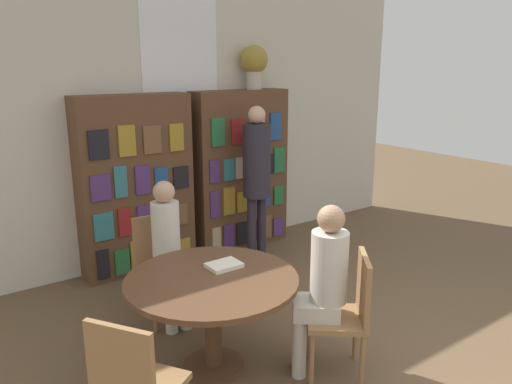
{
  "coord_description": "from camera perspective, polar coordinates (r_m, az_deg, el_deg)",
  "views": [
    {
      "loc": [
        -2.56,
        -1.59,
        2.16
      ],
      "look_at": [
        -0.09,
        1.84,
        1.05
      ],
      "focal_mm": 35.0,
      "sensor_mm": 36.0,
      "label": 1
    }
  ],
  "objects": [
    {
      "name": "reading_table",
      "position": [
        3.57,
        -5.04,
        -11.38
      ],
      "size": [
        1.22,
        1.22,
        0.71
      ],
      "color": "brown",
      "rests_on": "ground_plane"
    },
    {
      "name": "bookshelf_left",
      "position": [
        5.29,
        -13.56,
        0.73
      ],
      "size": [
        1.18,
        0.34,
        1.85
      ],
      "color": "brown",
      "rests_on": "ground_plane"
    },
    {
      "name": "seated_reader_left",
      "position": [
        4.17,
        -9.94,
        -6.21
      ],
      "size": [
        0.25,
        0.36,
        1.23
      ],
      "rotation": [
        0.0,
        0.0,
        -3.2
      ],
      "color": "beige",
      "rests_on": "ground_plane"
    },
    {
      "name": "chair_left_side",
      "position": [
        4.41,
        -10.78,
        -7.81
      ],
      "size": [
        0.42,
        0.42,
        0.89
      ],
      "rotation": [
        0.0,
        0.0,
        -3.2
      ],
      "color": "olive",
      "rests_on": "ground_plane"
    },
    {
      "name": "open_book_on_table",
      "position": [
        3.68,
        -3.68,
        -8.35
      ],
      "size": [
        0.24,
        0.18,
        0.03
      ],
      "color": "silver",
      "rests_on": "reading_table"
    },
    {
      "name": "bookshelf_right",
      "position": [
        5.89,
        -1.82,
        2.53
      ],
      "size": [
        1.18,
        0.34,
        1.85
      ],
      "color": "brown",
      "rests_on": "ground_plane"
    },
    {
      "name": "wall_back",
      "position": [
        5.63,
        -8.53,
        7.87
      ],
      "size": [
        6.4,
        0.07,
        3.0
      ],
      "color": "beige",
      "rests_on": "ground_plane"
    },
    {
      "name": "chair_far_side",
      "position": [
        3.61,
        10.41,
        -13.05
      ],
      "size": [
        0.56,
        0.56,
        0.89
      ],
      "rotation": [
        0.0,
        0.0,
        0.89
      ],
      "color": "olive",
      "rests_on": "ground_plane"
    },
    {
      "name": "flower_vase",
      "position": [
        5.88,
        -0.23,
        14.54
      ],
      "size": [
        0.32,
        0.32,
        0.5
      ],
      "color": "#B7AD9E",
      "rests_on": "bookshelf_right"
    },
    {
      "name": "librarian_standing",
      "position": [
        5.39,
        0.06,
        2.78
      ],
      "size": [
        0.3,
        0.57,
        1.71
      ],
      "color": "#28232D",
      "rests_on": "ground_plane"
    },
    {
      "name": "chair_near_camera",
      "position": [
        2.93,
        -13.78,
        -20.47
      ],
      "size": [
        0.55,
        0.55,
        0.89
      ],
      "rotation": [
        0.0,
        0.0,
        -1.0
      ],
      "color": "olive",
      "rests_on": "ground_plane"
    },
    {
      "name": "seated_reader_right",
      "position": [
        3.5,
        7.59,
        -10.01
      ],
      "size": [
        0.41,
        0.4,
        1.24
      ],
      "rotation": [
        0.0,
        0.0,
        0.89
      ],
      "color": "beige",
      "rests_on": "ground_plane"
    }
  ]
}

